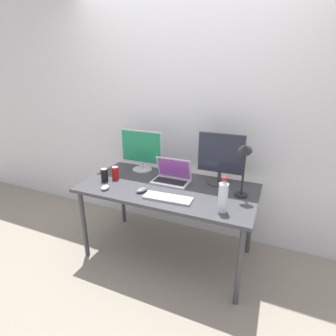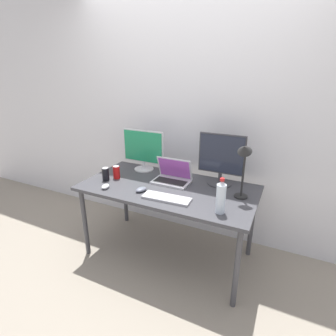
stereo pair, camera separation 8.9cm
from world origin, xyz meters
name	(u,v)px [view 1 (the left image)]	position (x,y,z in m)	size (l,w,h in m)	color
ground_plane	(168,253)	(0.00, 0.00, 0.00)	(16.00, 16.00, 0.00)	gray
wall_back	(191,115)	(0.00, 0.59, 1.30)	(7.00, 0.08, 2.60)	silver
work_desk	(168,193)	(0.00, 0.00, 0.68)	(1.58, 0.80, 0.74)	#424247
monitor_left	(141,150)	(-0.42, 0.28, 0.96)	(0.46, 0.20, 0.42)	silver
monitor_center	(220,158)	(0.41, 0.26, 0.99)	(0.42, 0.22, 0.47)	#38383D
laptop_silver	(172,176)	(-0.01, 0.12, 0.79)	(0.34, 0.22, 0.23)	silver
keyboard_main	(168,198)	(0.10, -0.23, 0.75)	(0.40, 0.13, 0.02)	#B2B2B7
mouse_by_keyboard	(142,190)	(-0.17, -0.19, 0.76)	(0.07, 0.11, 0.04)	slate
mouse_by_laptop	(105,188)	(-0.49, -0.28, 0.76)	(0.06, 0.09, 0.04)	silver
water_bottle	(223,196)	(0.55, -0.25, 0.87)	(0.07, 0.07, 0.28)	silver
soda_can_near_keyboard	(115,173)	(-0.54, -0.04, 0.80)	(0.07, 0.07, 0.13)	red
soda_can_by_laptop	(104,175)	(-0.60, -0.13, 0.80)	(0.07, 0.07, 0.13)	black
desk_lamp	(244,160)	(0.64, 0.03, 1.08)	(0.11, 0.18, 0.49)	black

